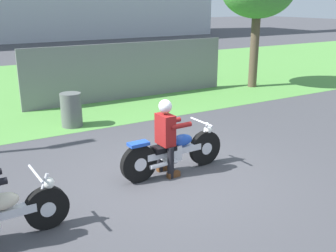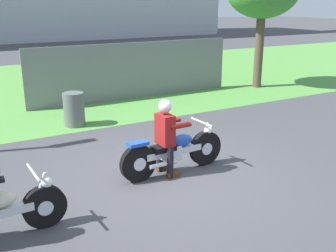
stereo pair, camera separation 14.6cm
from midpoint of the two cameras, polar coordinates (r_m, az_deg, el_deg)
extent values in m
plane|color=#424247|center=(7.28, -0.48, -7.44)|extent=(120.00, 120.00, 0.00)
cube|color=#549342|center=(15.75, -18.08, 5.35)|extent=(60.00, 12.00, 0.01)
cylinder|color=black|center=(7.79, 4.74, -3.11)|extent=(0.68, 0.14, 0.67)
cylinder|color=silver|center=(7.79, 4.74, -3.11)|extent=(0.24, 0.15, 0.24)
cylinder|color=black|center=(7.05, -4.77, -5.36)|extent=(0.68, 0.14, 0.67)
cylinder|color=silver|center=(7.05, -4.77, -5.36)|extent=(0.24, 0.15, 0.24)
cube|color=silver|center=(7.36, 0.23, -3.62)|extent=(1.17, 0.18, 0.12)
cube|color=silver|center=(7.35, -0.10, -3.84)|extent=(0.33, 0.25, 0.28)
ellipsoid|color=#1E47B2|center=(7.40, 1.40, -2.04)|extent=(0.45, 0.25, 0.22)
cube|color=black|center=(7.22, -1.24, -3.21)|extent=(0.45, 0.25, 0.10)
cube|color=#1E47B2|center=(6.92, -4.85, -2.55)|extent=(0.37, 0.21, 0.06)
cylinder|color=silver|center=(7.68, 4.49, -1.44)|extent=(0.25, 0.06, 0.53)
cylinder|color=silver|center=(7.56, 4.24, 0.58)|extent=(0.06, 0.66, 0.04)
sphere|color=white|center=(7.70, 5.16, -0.52)|extent=(0.16, 0.16, 0.16)
cylinder|color=silver|center=(7.16, -1.18, -5.47)|extent=(0.55, 0.10, 0.08)
cylinder|color=black|center=(7.46, -1.69, -4.35)|extent=(0.12, 0.12, 0.59)
cube|color=#593319|center=(7.58, -1.28, -5.97)|extent=(0.24, 0.11, 0.10)
cylinder|color=black|center=(7.18, -0.20, -5.25)|extent=(0.12, 0.12, 0.59)
cube|color=#593319|center=(7.31, 0.21, -6.92)|extent=(0.24, 0.11, 0.10)
cube|color=maroon|center=(7.12, -0.98, -0.52)|extent=(0.23, 0.39, 0.56)
cylinder|color=maroon|center=(7.35, -0.22, 0.71)|extent=(0.42, 0.10, 0.09)
cylinder|color=maroon|center=(7.08, 1.26, 0.04)|extent=(0.42, 0.10, 0.09)
sphere|color=#D8A884|center=(7.01, -1.00, 2.60)|extent=(0.20, 0.20, 0.20)
sphere|color=silver|center=(7.00, -1.00, 2.83)|extent=(0.24, 0.24, 0.24)
cylinder|color=black|center=(5.94, -17.56, -11.05)|extent=(0.62, 0.14, 0.62)
cylinder|color=silver|center=(5.94, -17.56, -11.05)|extent=(0.22, 0.15, 0.22)
ellipsoid|color=beige|center=(5.74, -23.28, -9.85)|extent=(0.45, 0.25, 0.22)
cylinder|color=silver|center=(5.82, -18.27, -8.98)|extent=(0.25, 0.06, 0.53)
cylinder|color=silver|center=(5.69, -19.03, -6.45)|extent=(0.06, 0.66, 0.04)
sphere|color=white|center=(5.80, -17.31, -7.79)|extent=(0.16, 0.16, 0.16)
cylinder|color=brown|center=(15.12, 11.90, 10.32)|extent=(0.31, 0.31, 2.58)
cylinder|color=#595E5B|center=(10.41, -14.00, 2.24)|extent=(0.53, 0.53, 0.86)
cube|color=slate|center=(13.12, -5.61, 7.85)|extent=(7.00, 0.06, 1.80)
camera|label=1|loc=(0.07, -90.57, -0.18)|focal=42.79mm
camera|label=2|loc=(0.07, 89.43, 0.18)|focal=42.79mm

